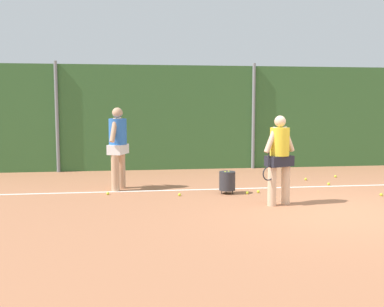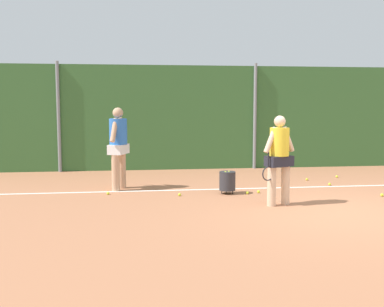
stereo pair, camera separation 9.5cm
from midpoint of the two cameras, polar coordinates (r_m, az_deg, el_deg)
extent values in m
plane|color=#B2704C|center=(10.63, 13.16, -4.81)|extent=(31.50, 31.50, 0.00)
cube|color=#386633|center=(14.50, 7.28, 4.47)|extent=(20.47, 0.25, 3.16)
cylinder|color=gray|center=(13.99, -16.64, 4.37)|extent=(0.10, 0.10, 3.24)
cylinder|color=gray|center=(14.33, 7.46, 4.61)|extent=(0.10, 0.10, 3.24)
cube|color=white|center=(11.29, 11.86, -4.13)|extent=(14.96, 0.10, 0.01)
cylinder|color=beige|center=(9.35, 11.27, -3.84)|extent=(0.17, 0.17, 0.78)
cylinder|color=beige|center=(9.14, 9.62, -4.04)|extent=(0.17, 0.17, 0.78)
cube|color=#23232D|center=(9.17, 10.51, -0.91)|extent=(0.59, 0.47, 0.21)
cylinder|color=yellow|center=(9.13, 10.56, 1.45)|extent=(0.38, 0.38, 0.55)
sphere|color=beige|center=(9.11, 10.61, 3.96)|extent=(0.22, 0.22, 0.22)
cylinder|color=beige|center=(9.27, 11.59, 1.76)|extent=(0.30, 0.18, 0.53)
cylinder|color=beige|center=(8.99, 9.51, 1.67)|extent=(0.30, 0.18, 0.53)
cylinder|color=black|center=(8.94, 9.23, -0.76)|extent=(0.03, 0.03, 0.28)
torus|color=#26262B|center=(8.97, 9.20, -2.47)|extent=(0.27, 0.13, 0.28)
cylinder|color=tan|center=(10.68, -9.77, -2.40)|extent=(0.19, 0.19, 0.84)
cylinder|color=tan|center=(11.02, -9.02, -2.13)|extent=(0.19, 0.19, 0.84)
cube|color=white|center=(10.78, -9.44, 0.53)|extent=(0.51, 0.64, 0.22)
cylinder|color=blue|center=(10.75, -9.48, 2.71)|extent=(0.41, 0.41, 0.60)
sphere|color=tan|center=(10.74, -9.52, 5.02)|extent=(0.24, 0.24, 0.24)
cylinder|color=tan|center=(10.53, -9.97, 2.88)|extent=(0.20, 0.32, 0.57)
cylinder|color=tan|center=(10.96, -9.01, 3.02)|extent=(0.20, 0.32, 0.57)
cylinder|color=black|center=(11.09, -9.04, 1.00)|extent=(0.03, 0.03, 0.28)
torus|color=#26262B|center=(11.12, -9.02, -0.38)|extent=(0.12, 0.27, 0.28)
cylinder|color=#2D2D33|center=(10.25, 4.14, -3.42)|extent=(0.36, 0.36, 0.42)
cylinder|color=#2D2D33|center=(10.32, 4.81, -4.77)|extent=(0.02, 0.02, 0.08)
cylinder|color=#2D2D33|center=(10.27, 3.43, -4.81)|extent=(0.02, 0.02, 0.08)
cylinder|color=#2D2D33|center=(10.42, 3.98, -4.66)|extent=(0.02, 0.02, 0.08)
sphere|color=#CCDB33|center=(10.26, 4.33, -2.34)|extent=(0.07, 0.07, 0.07)
sphere|color=#CCDB33|center=(10.19, 3.89, -2.39)|extent=(0.07, 0.07, 0.07)
sphere|color=#CCDB33|center=(10.01, -1.83, -5.14)|extent=(0.07, 0.07, 0.07)
sphere|color=#CCDB33|center=(12.41, 13.76, -3.11)|extent=(0.07, 0.07, 0.07)
sphere|color=#CCDB33|center=(11.81, 16.42, -3.65)|extent=(0.07, 0.07, 0.07)
sphere|color=#CCDB33|center=(13.10, 17.22, -2.73)|extent=(0.07, 0.07, 0.07)
sphere|color=#CCDB33|center=(10.29, 6.61, -4.86)|extent=(0.07, 0.07, 0.07)
sphere|color=#CCDB33|center=(10.81, 22.23, -4.75)|extent=(0.07, 0.07, 0.07)
sphere|color=#CCDB33|center=(10.32, -10.69, -4.90)|extent=(0.07, 0.07, 0.07)
sphere|color=#CCDB33|center=(10.45, 7.99, -4.71)|extent=(0.07, 0.07, 0.07)
camera|label=1|loc=(0.05, -90.28, -0.03)|focal=42.87mm
camera|label=2|loc=(0.05, 89.72, 0.03)|focal=42.87mm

